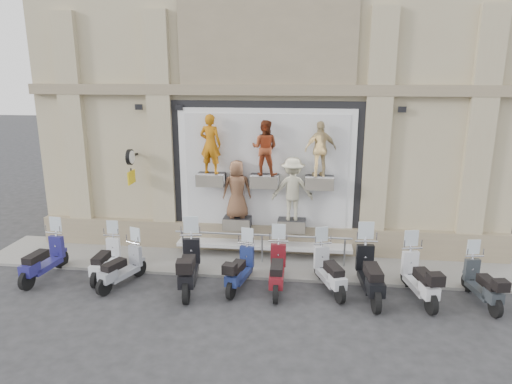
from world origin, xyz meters
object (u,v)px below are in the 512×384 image
at_px(scooter_j, 483,276).
at_px(scooter_f, 277,261).
at_px(scooter_e, 240,262).
at_px(scooter_g, 330,263).
at_px(scooter_h, 370,264).
at_px(scooter_c, 121,260).
at_px(scooter_d, 189,257).
at_px(scooter_i, 420,270).
at_px(clock_sign_bracket, 131,162).
at_px(scooter_b, 105,252).
at_px(guard_rail, 262,249).
at_px(scooter_a, 43,251).

bearing_deg(scooter_j, scooter_f, 168.79).
distance_m(scooter_e, scooter_j, 5.79).
relative_size(scooter_g, scooter_h, 0.87).
distance_m(scooter_c, scooter_f, 3.98).
bearing_deg(scooter_d, scooter_i, -7.53).
height_order(scooter_e, scooter_h, scooter_h).
bearing_deg(clock_sign_bracket, scooter_e, -29.05).
xyz_separation_m(scooter_b, scooter_h, (6.84, -0.27, 0.15)).
relative_size(scooter_b, scooter_c, 1.01).
height_order(guard_rail, scooter_g, scooter_g).
height_order(scooter_a, scooter_c, scooter_a).
xyz_separation_m(scooter_g, scooter_j, (3.56, -0.23, -0.04)).
relative_size(scooter_a, scooter_e, 1.08).
xyz_separation_m(guard_rail, scooter_a, (-5.63, -1.58, 0.30)).
bearing_deg(scooter_c, scooter_j, 21.76).
height_order(scooter_e, scooter_f, scooter_f).
relative_size(clock_sign_bracket, scooter_g, 0.56).
height_order(scooter_a, scooter_j, scooter_a).
bearing_deg(scooter_b, scooter_h, -3.03).
height_order(scooter_b, scooter_j, scooter_b).
relative_size(clock_sign_bracket, scooter_b, 0.59).
distance_m(scooter_f, scooter_i, 3.42).
bearing_deg(scooter_c, scooter_b, 167.05).
distance_m(scooter_a, scooter_f, 6.18).
relative_size(clock_sign_bracket, scooter_h, 0.49).
distance_m(scooter_a, scooter_c, 2.22).
xyz_separation_m(scooter_a, scooter_g, (7.47, 0.22, -0.02)).
bearing_deg(scooter_h, scooter_f, 171.65).
relative_size(scooter_h, scooter_i, 1.10).
distance_m(guard_rail, scooter_f, 1.60).
relative_size(clock_sign_bracket, scooter_j, 0.59).
xyz_separation_m(clock_sign_bracket, scooter_j, (9.30, -2.05, -2.10)).
bearing_deg(scooter_h, scooter_a, 174.37).
bearing_deg(scooter_e, scooter_j, 10.20).
bearing_deg(scooter_b, guard_rail, 17.26).
bearing_deg(scooter_d, guard_rail, 36.90).
xyz_separation_m(scooter_f, scooter_h, (2.25, -0.11, 0.08)).
relative_size(scooter_g, scooter_j, 1.06).
bearing_deg(scooter_d, scooter_a, 169.56).
xyz_separation_m(scooter_h, scooter_j, (2.60, -0.00, -0.15)).
bearing_deg(scooter_j, guard_rail, 153.69).
bearing_deg(scooter_e, guard_rail, 86.30).
height_order(scooter_c, scooter_i, scooter_i).
distance_m(scooter_d, scooter_i, 5.62).
relative_size(scooter_b, scooter_e, 0.99).
bearing_deg(scooter_b, scooter_f, -2.81).
bearing_deg(scooter_d, scooter_h, -7.40).
xyz_separation_m(scooter_c, scooter_i, (7.38, 0.16, 0.07)).
bearing_deg(scooter_e, scooter_g, 14.30).
bearing_deg(scooter_j, scooter_e, 169.01).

